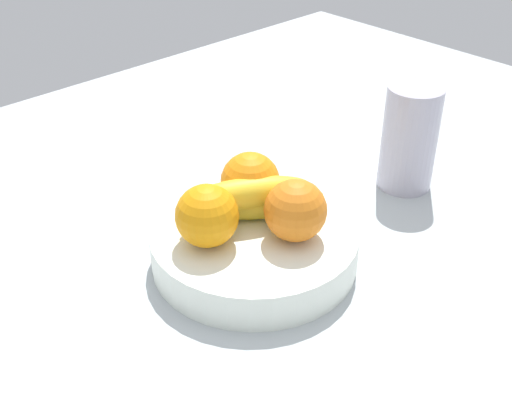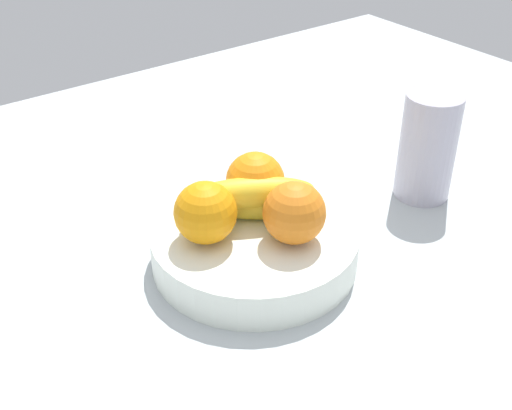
# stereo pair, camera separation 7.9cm
# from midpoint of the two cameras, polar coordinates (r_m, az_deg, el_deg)

# --- Properties ---
(ground_plane) EXTENTS (1.80, 1.40, 0.03)m
(ground_plane) POSITION_cam_midpoint_polar(r_m,az_deg,el_deg) (0.89, -2.26, -5.49)
(ground_plane) COLOR #AFB7BB
(fruit_bowl) EXTENTS (0.27, 0.27, 0.05)m
(fruit_bowl) POSITION_cam_midpoint_polar(r_m,az_deg,el_deg) (0.86, -2.63, -3.74)
(fruit_bowl) COLOR white
(fruit_bowl) RESTS_ON ground_plane
(orange_front_left) EXTENTS (0.08, 0.08, 0.08)m
(orange_front_left) POSITION_cam_midpoint_polar(r_m,az_deg,el_deg) (0.81, 0.68, -0.56)
(orange_front_left) COLOR orange
(orange_front_left) RESTS_ON fruit_bowl
(orange_front_right) EXTENTS (0.08, 0.08, 0.08)m
(orange_front_right) POSITION_cam_midpoint_polar(r_m,az_deg,el_deg) (0.87, -3.10, 1.98)
(orange_front_right) COLOR orange
(orange_front_right) RESTS_ON fruit_bowl
(orange_center) EXTENTS (0.08, 0.08, 0.08)m
(orange_center) POSITION_cam_midpoint_polar(r_m,az_deg,el_deg) (0.81, -7.08, -1.03)
(orange_center) COLOR orange
(orange_center) RESTS_ON fruit_bowl
(banana_bunch) EXTENTS (0.17, 0.14, 0.06)m
(banana_bunch) POSITION_cam_midpoint_polar(r_m,az_deg,el_deg) (0.85, -3.44, 0.53)
(banana_bunch) COLOR gold
(banana_bunch) RESTS_ON fruit_bowl
(thermos_tumbler) EXTENTS (0.08, 0.08, 0.16)m
(thermos_tumbler) POSITION_cam_midpoint_polar(r_m,az_deg,el_deg) (1.02, 11.05, 5.69)
(thermos_tumbler) COLOR #B2ADBF
(thermos_tumbler) RESTS_ON ground_plane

